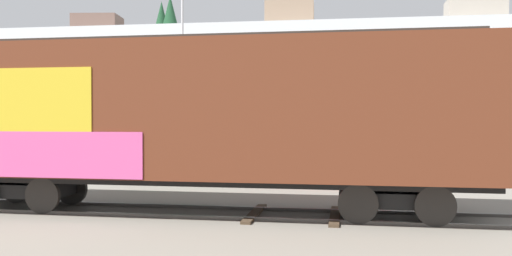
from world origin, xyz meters
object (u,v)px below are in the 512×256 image
Objects in this scene: parked_car_red at (323,162)px; freight_car at (200,113)px; parked_car_green at (186,160)px; flagpole at (185,54)px.

freight_car is at bearing -114.17° from parked_car_red.
parked_car_green is at bearing 109.42° from freight_car.
parked_car_red is at bearing 1.39° from parked_car_green.
freight_car is 1.55× the size of flagpole.
parked_car_green is at bearing -73.66° from flagpole.
freight_car reaches higher than parked_car_red.
flagpole reaches higher than freight_car.
flagpole is 1.91× the size of parked_car_red.
parked_car_green reaches higher than parked_car_red.
flagpole is at bearing 107.84° from freight_car.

